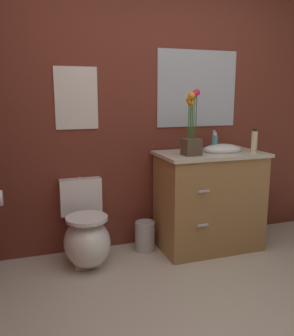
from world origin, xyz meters
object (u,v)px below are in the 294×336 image
(wall_mirror, at_px, (197,89))
(soap_bottle, at_px, (254,141))
(trash_bin, at_px, (145,236))
(vanity_cabinet, at_px, (209,199))
(wall_poster, at_px, (76,98))
(flower_vase, at_px, (192,133))
(toilet, at_px, (86,235))
(lotion_bottle, at_px, (215,143))

(wall_mirror, bearing_deg, soap_bottle, -49.10)
(soap_bottle, distance_m, trash_bin, 1.29)
(vanity_cabinet, relative_size, wall_poster, 2.07)
(flower_vase, height_order, trash_bin, flower_vase)
(toilet, height_order, trash_bin, toilet)
(toilet, xyz_separation_m, wall_poster, (0.00, 0.27, 1.12))
(wall_poster, bearing_deg, wall_mirror, 0.00)
(trash_bin, bearing_deg, lotion_bottle, -7.00)
(vanity_cabinet, height_order, lotion_bottle, vanity_cabinet)
(vanity_cabinet, relative_size, soap_bottle, 5.06)
(lotion_bottle, height_order, wall_poster, wall_poster)
(flower_vase, bearing_deg, trash_bin, 149.79)
(trash_bin, distance_m, wall_mirror, 1.45)
(trash_bin, xyz_separation_m, wall_mirror, (0.58, 0.18, 1.31))
(flower_vase, height_order, lotion_bottle, flower_vase)
(toilet, height_order, soap_bottle, soap_bottle)
(vanity_cabinet, relative_size, wall_mirror, 1.34)
(vanity_cabinet, xyz_separation_m, flower_vase, (-0.24, -0.09, 0.62))
(flower_vase, relative_size, wall_poster, 1.06)
(vanity_cabinet, distance_m, soap_bottle, 0.65)
(flower_vase, relative_size, wall_mirror, 0.69)
(vanity_cabinet, bearing_deg, flower_vase, -158.73)
(vanity_cabinet, bearing_deg, trash_bin, 169.36)
(vanity_cabinet, xyz_separation_m, lotion_bottle, (0.05, 0.03, 0.51))
(wall_mirror, bearing_deg, flower_vase, -121.24)
(flower_vase, relative_size, lotion_bottle, 3.22)
(toilet, distance_m, trash_bin, 0.56)
(flower_vase, xyz_separation_m, soap_bottle, (0.60, -0.03, -0.09))
(wall_poster, bearing_deg, toilet, -90.00)
(vanity_cabinet, relative_size, trash_bin, 3.94)
(flower_vase, bearing_deg, wall_mirror, 58.76)
(lotion_bottle, relative_size, wall_poster, 0.33)
(wall_mirror, bearing_deg, vanity_cabinet, -89.49)
(toilet, height_order, flower_vase, flower_vase)
(soap_bottle, height_order, trash_bin, soap_bottle)
(toilet, bearing_deg, wall_poster, 90.00)
(wall_poster, bearing_deg, vanity_cabinet, -14.59)
(toilet, bearing_deg, lotion_bottle, 0.24)
(wall_poster, bearing_deg, lotion_bottle, -12.51)
(toilet, xyz_separation_m, lotion_bottle, (1.18, 0.00, 0.73))
(wall_mirror, bearing_deg, lotion_bottle, -77.85)
(vanity_cabinet, relative_size, lotion_bottle, 6.29)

